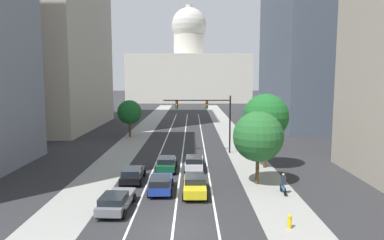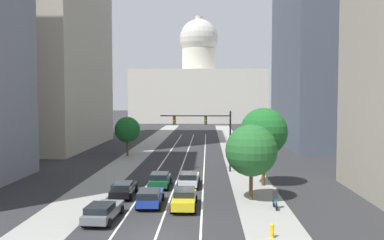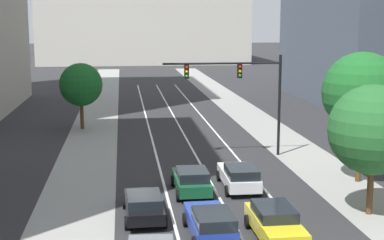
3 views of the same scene
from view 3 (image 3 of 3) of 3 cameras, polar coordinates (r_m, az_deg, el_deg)
The scene contains 16 objects.
ground_plane at distance 57.88m, azimuth -1.77°, elevation 0.27°, with size 400.00×400.00×0.00m, color #2B2B2D.
sidewalk_left at distance 52.78m, azimuth -9.66°, elevation -0.78°, with size 4.16×130.00×0.01m, color gray.
sidewalk_right at distance 54.28m, azimuth 6.89°, elevation -0.42°, with size 4.16×130.00×0.01m, color gray.
lane_stripe_left at distance 42.99m, azimuth -3.70°, elevation -3.07°, with size 0.16×90.00×0.01m, color white.
lane_stripe_center at distance 43.24m, azimuth 0.06°, elevation -2.98°, with size 0.16×90.00×0.01m, color white.
lane_stripe_right at distance 43.67m, azimuth 3.75°, elevation -2.87°, with size 0.16×90.00×0.01m, color white.
capitol_building at distance 138.98m, azimuth -4.94°, elevation 10.65°, with size 46.92×27.79×38.13m.
car_black at distance 28.44m, azimuth -4.82°, elevation -8.37°, with size 2.07×4.60×1.34m.
car_blue at distance 25.79m, azimuth 1.86°, elevation -10.13°, with size 2.07×4.49×1.48m.
car_green at distance 32.28m, azimuth -0.04°, elevation -6.01°, with size 2.03×4.33×1.49m.
car_white at distance 33.23m, azimuth 4.71°, elevation -5.57°, with size 2.09×4.70×1.49m.
car_yellow at distance 26.01m, azimuth 8.24°, elevation -10.04°, with size 1.99×4.67×1.49m.
traffic_signal_mast at distance 40.62m, azimuth 5.21°, elevation 3.55°, with size 8.44×0.39×7.24m.
street_tree_far_right at distance 35.27m, azimuth 16.56°, elevation 2.66°, with size 4.75×4.75×7.83m.
street_tree_mid_right at distance 29.47m, azimuth 17.59°, elevation -0.94°, with size 4.48×4.48×6.56m.
street_tree_near_left at distance 51.97m, azimuth -10.99°, elevation 3.46°, with size 3.84×3.84×5.93m.
Camera 3 is at (-5.17, -16.85, 9.56)m, focal length 53.64 mm.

